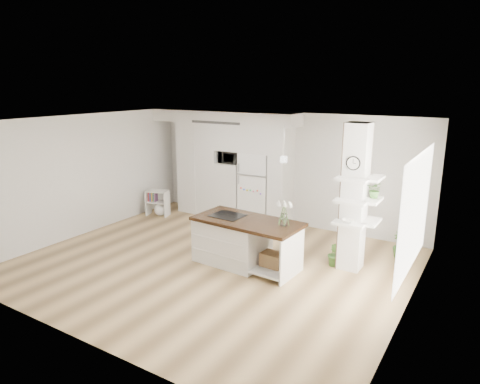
# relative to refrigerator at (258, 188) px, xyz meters

# --- Properties ---
(floor) EXTENTS (7.00, 6.00, 0.01)m
(floor) POSITION_rel_refrigerator_xyz_m (0.53, -2.68, -0.88)
(floor) COLOR tan
(floor) RESTS_ON ground
(room) EXTENTS (7.04, 6.04, 2.72)m
(room) POSITION_rel_refrigerator_xyz_m (0.53, -2.68, 0.98)
(room) COLOR white
(room) RESTS_ON ground
(cabinet_wall) EXTENTS (4.00, 0.71, 2.70)m
(cabinet_wall) POSITION_rel_refrigerator_xyz_m (-0.92, -0.01, 0.63)
(cabinet_wall) COLOR white
(cabinet_wall) RESTS_ON floor
(refrigerator) EXTENTS (0.78, 0.69, 1.75)m
(refrigerator) POSITION_rel_refrigerator_xyz_m (0.00, 0.00, 0.00)
(refrigerator) COLOR white
(refrigerator) RESTS_ON floor
(column) EXTENTS (0.69, 0.90, 2.70)m
(column) POSITION_rel_refrigerator_xyz_m (2.90, -1.55, 0.48)
(column) COLOR silver
(column) RESTS_ON floor
(window) EXTENTS (0.00, 2.40, 2.40)m
(window) POSITION_rel_refrigerator_xyz_m (4.00, -2.38, 0.62)
(window) COLOR white
(window) RESTS_ON room
(pendant_light) EXTENTS (0.12, 0.12, 0.10)m
(pendant_light) POSITION_rel_refrigerator_xyz_m (2.23, -2.53, 1.24)
(pendant_light) COLOR white
(pendant_light) RESTS_ON room
(kitchen_island) EXTENTS (2.07, 1.07, 1.48)m
(kitchen_island) POSITION_rel_refrigerator_xyz_m (0.91, -2.40, -0.40)
(kitchen_island) COLOR white
(kitchen_island) RESTS_ON floor
(bookshelf) EXTENTS (0.63, 0.47, 0.67)m
(bookshelf) POSITION_rel_refrigerator_xyz_m (-2.45, -0.90, -0.58)
(bookshelf) COLOR white
(bookshelf) RESTS_ON floor
(floor_plant_a) EXTENTS (0.28, 0.23, 0.49)m
(floor_plant_a) POSITION_rel_refrigerator_xyz_m (2.56, -1.58, -0.63)
(floor_plant_a) COLOR #40732E
(floor_plant_a) RESTS_ON floor
(floor_plant_b) EXTENTS (0.39, 0.39, 0.53)m
(floor_plant_b) POSITION_rel_refrigerator_xyz_m (3.52, -0.51, -0.61)
(floor_plant_b) COLOR #40732E
(floor_plant_b) RESTS_ON floor
(microwave) EXTENTS (0.54, 0.37, 0.30)m
(microwave) POSITION_rel_refrigerator_xyz_m (-0.75, -0.06, 0.69)
(microwave) COLOR #2D2D2D
(microwave) RESTS_ON cabinet_wall
(shelf_plant) EXTENTS (0.27, 0.23, 0.30)m
(shelf_plant) POSITION_rel_refrigerator_xyz_m (3.15, -1.38, 0.65)
(shelf_plant) COLOR #40732E
(shelf_plant) RESTS_ON column
(decor_bowl) EXTENTS (0.22, 0.22, 0.05)m
(decor_bowl) POSITION_rel_refrigerator_xyz_m (2.82, -1.78, 0.13)
(decor_bowl) COLOR white
(decor_bowl) RESTS_ON column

